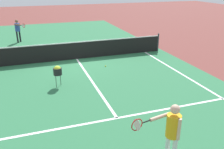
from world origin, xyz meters
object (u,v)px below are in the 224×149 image
net (76,50)px  tennis_ball_near_net (105,66)px  player_near (172,129)px  player_far (18,28)px  ball_hopper (57,71)px

net → tennis_ball_near_net: (1.11, -1.69, -0.46)m
player_near → player_far: (-3.44, 13.75, -0.02)m
player_near → player_far: 14.17m
ball_hopper → tennis_ball_near_net: 3.06m
player_far → net: bearing=-59.5°
net → tennis_ball_near_net: net is taller
net → ball_hopper: size_ratio=11.41×
net → tennis_ball_near_net: size_ratio=151.17×
tennis_ball_near_net → ball_hopper: bearing=-146.9°
net → player_far: bearing=120.5°
net → player_far: size_ratio=6.52×
player_far → ball_hopper: 8.54m
player_near → ball_hopper: player_near is taller
ball_hopper → player_near: bearing=-70.9°
net → player_near: (0.45, -8.69, 0.47)m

